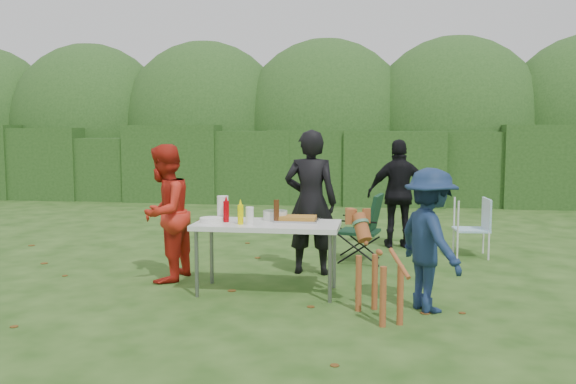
# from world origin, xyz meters

# --- Properties ---
(ground) EXTENTS (80.00, 80.00, 0.00)m
(ground) POSITION_xyz_m (0.00, 0.00, 0.00)
(ground) COLOR #1E4211
(hedge_row) EXTENTS (22.00, 1.40, 1.70)m
(hedge_row) POSITION_xyz_m (0.00, 8.00, 0.85)
(hedge_row) COLOR #23471C
(hedge_row) RESTS_ON ground
(shrub_backdrop) EXTENTS (20.00, 2.60, 3.20)m
(shrub_backdrop) POSITION_xyz_m (0.00, 9.60, 1.60)
(shrub_backdrop) COLOR #3D6628
(shrub_backdrop) RESTS_ON ground
(folding_table) EXTENTS (1.50, 0.70, 0.74)m
(folding_table) POSITION_xyz_m (0.24, 0.13, 0.69)
(folding_table) COLOR silver
(folding_table) RESTS_ON ground
(person_cook) EXTENTS (0.63, 0.42, 1.70)m
(person_cook) POSITION_xyz_m (0.59, 1.04, 0.85)
(person_cook) COLOR black
(person_cook) RESTS_ON ground
(person_red_jacket) EXTENTS (0.66, 0.81, 1.54)m
(person_red_jacket) POSITION_xyz_m (-1.00, 0.46, 0.77)
(person_red_jacket) COLOR red
(person_red_jacket) RESTS_ON ground
(person_black_puffy) EXTENTS (0.96, 0.50, 1.56)m
(person_black_puffy) POSITION_xyz_m (1.67, 2.81, 0.78)
(person_black_puffy) COLOR black
(person_black_puffy) RESTS_ON ground
(child) EXTENTS (0.86, 1.01, 1.35)m
(child) POSITION_xyz_m (1.87, -0.26, 0.68)
(child) COLOR #16294D
(child) RESTS_ON ground
(dog) EXTENTS (0.79, 1.04, 0.92)m
(dog) POSITION_xyz_m (1.40, -0.56, 0.46)
(dog) COLOR #984E27
(dog) RESTS_ON ground
(camping_chair) EXTENTS (0.65, 0.65, 0.89)m
(camping_chair) POSITION_xyz_m (1.14, 1.79, 0.44)
(camping_chair) COLOR #12331F
(camping_chair) RESTS_ON ground
(lawn_chair) EXTENTS (0.51, 0.51, 0.79)m
(lawn_chair) POSITION_xyz_m (2.61, 2.33, 0.40)
(lawn_chair) COLOR #4FA4CD
(lawn_chair) RESTS_ON ground
(food_tray) EXTENTS (0.45, 0.30, 0.02)m
(food_tray) POSITION_xyz_m (0.53, 0.27, 0.75)
(food_tray) COLOR #B7B7BA
(food_tray) RESTS_ON folding_table
(focaccia_bread) EXTENTS (0.40, 0.26, 0.04)m
(focaccia_bread) POSITION_xyz_m (0.53, 0.27, 0.78)
(focaccia_bread) COLOR #B27628
(focaccia_bread) RESTS_ON food_tray
(mustard_bottle) EXTENTS (0.06, 0.06, 0.20)m
(mustard_bottle) POSITION_xyz_m (-0.01, -0.01, 0.84)
(mustard_bottle) COLOR #F5EE00
(mustard_bottle) RESTS_ON folding_table
(ketchup_bottle) EXTENTS (0.06, 0.06, 0.22)m
(ketchup_bottle) POSITION_xyz_m (-0.19, 0.12, 0.85)
(ketchup_bottle) COLOR #A6030A
(ketchup_bottle) RESTS_ON folding_table
(beer_bottle) EXTENTS (0.06, 0.06, 0.24)m
(beer_bottle) POSITION_xyz_m (0.33, 0.16, 0.86)
(beer_bottle) COLOR #47230F
(beer_bottle) RESTS_ON folding_table
(paper_towel_roll) EXTENTS (0.12, 0.12, 0.26)m
(paper_towel_roll) POSITION_xyz_m (-0.26, 0.24, 0.87)
(paper_towel_roll) COLOR white
(paper_towel_roll) RESTS_ON folding_table
(cup_stack) EXTENTS (0.08, 0.08, 0.18)m
(cup_stack) POSITION_xyz_m (0.08, -0.01, 0.83)
(cup_stack) COLOR white
(cup_stack) RESTS_ON folding_table
(pasta_bowl) EXTENTS (0.26, 0.26, 0.10)m
(pasta_bowl) POSITION_xyz_m (0.29, 0.34, 0.79)
(pasta_bowl) COLOR silver
(pasta_bowl) RESTS_ON folding_table
(plate_stack) EXTENTS (0.24, 0.24, 0.05)m
(plate_stack) POSITION_xyz_m (-0.34, 0.07, 0.77)
(plate_stack) COLOR white
(plate_stack) RESTS_ON folding_table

